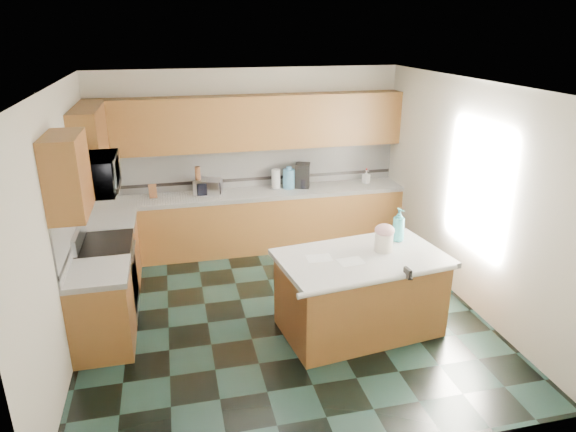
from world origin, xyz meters
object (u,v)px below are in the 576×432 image
object	(u,v)px
island_base	(360,296)
island_top	(362,258)
toaster_oven	(208,187)
soap_bottle_island	(399,225)
knife_block	(153,191)
coffee_maker	(303,175)
treat_jar	(384,242)

from	to	relation	value
island_base	island_top	bearing A→B (deg)	0.00
toaster_oven	island_base	bearing A→B (deg)	-41.48
soap_bottle_island	knife_block	size ratio (longest dim) A/B	1.90
soap_bottle_island	coffee_maker	size ratio (longest dim) A/B	1.06
island_top	treat_jar	bearing A→B (deg)	8.08
island_base	knife_block	size ratio (longest dim) A/B	8.30
island_base	toaster_oven	world-z (taller)	toaster_oven
island_base	treat_jar	xyz separation A→B (m)	(0.28, 0.08, 0.59)
treat_jar	knife_block	bearing A→B (deg)	140.88
treat_jar	island_top	bearing A→B (deg)	-158.80
coffee_maker	toaster_oven	bearing A→B (deg)	-159.57
island_top	toaster_oven	bearing A→B (deg)	111.72
island_base	knife_block	distance (m)	3.46
treat_jar	toaster_oven	size ratio (longest dim) A/B	0.55
soap_bottle_island	coffee_maker	bearing A→B (deg)	89.11
toaster_oven	island_top	bearing A→B (deg)	-41.48
island_base	coffee_maker	xyz separation A→B (m)	(0.01, 2.60, 0.67)
treat_jar	toaster_oven	distance (m)	3.03
island_base	knife_block	world-z (taller)	knife_block
island_base	toaster_oven	bearing A→B (deg)	111.72
soap_bottle_island	island_top	bearing A→B (deg)	-165.06
island_top	treat_jar	distance (m)	0.32
knife_block	coffee_maker	size ratio (longest dim) A/B	0.56
island_base	toaster_oven	distance (m)	3.00
island_base	treat_jar	distance (m)	0.66
soap_bottle_island	knife_block	distance (m)	3.59
knife_block	island_top	bearing A→B (deg)	-53.27
treat_jar	toaster_oven	bearing A→B (deg)	130.23
island_base	toaster_oven	size ratio (longest dim) A/B	4.44
knife_block	coffee_maker	world-z (taller)	coffee_maker
treat_jar	coffee_maker	size ratio (longest dim) A/B	0.57
coffee_maker	island_top	bearing A→B (deg)	-70.99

